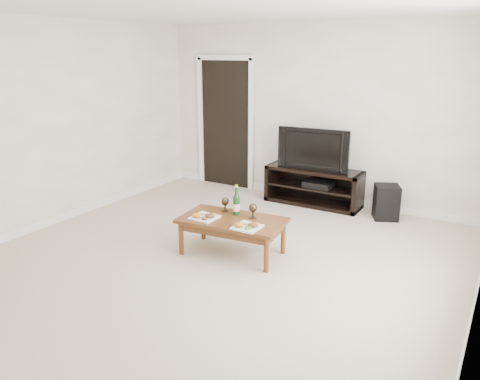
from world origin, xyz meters
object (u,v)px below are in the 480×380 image
at_px(subwoofer, 386,202).
at_px(coffee_table, 232,236).
at_px(media_console, 313,186).
at_px(television, 315,148).

xyz_separation_m(subwoofer, coffee_table, (-1.18, -2.05, -0.02)).
height_order(media_console, subwoofer, media_console).
bearing_deg(media_console, television, 0.00).
height_order(media_console, coffee_table, media_console).
xyz_separation_m(television, subwoofer, (1.08, -0.07, -0.62)).
xyz_separation_m(television, coffee_table, (-0.09, -2.12, -0.64)).
bearing_deg(subwoofer, media_console, 151.85).
distance_m(television, subwoofer, 1.25).
relative_size(media_console, coffee_table, 1.23).
relative_size(media_console, subwoofer, 3.01).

